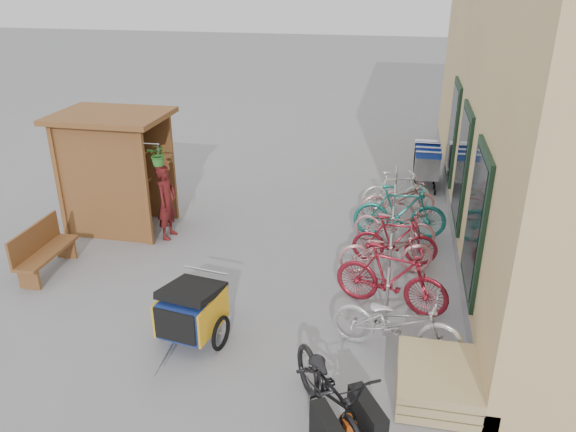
% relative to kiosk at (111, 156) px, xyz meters
% --- Properties ---
extents(ground, '(80.00, 80.00, 0.00)m').
position_rel_kiosk_xyz_m(ground, '(3.28, -2.47, -1.55)').
color(ground, gray).
extents(kiosk, '(2.49, 1.65, 2.40)m').
position_rel_kiosk_xyz_m(kiosk, '(0.00, 0.00, 0.00)').
color(kiosk, brown).
rests_on(kiosk, ground).
extents(bike_rack, '(0.05, 5.35, 0.86)m').
position_rel_kiosk_xyz_m(bike_rack, '(5.58, -0.07, -1.04)').
color(bike_rack, '#A5A8AD').
rests_on(bike_rack, ground).
extents(pallet_stack, '(1.00, 1.20, 0.40)m').
position_rel_kiosk_xyz_m(pallet_stack, '(6.28, -3.87, -1.34)').
color(pallet_stack, tan).
rests_on(pallet_stack, ground).
extents(bench, '(0.43, 1.41, 0.89)m').
position_rel_kiosk_xyz_m(bench, '(-0.40, -2.02, -1.10)').
color(bench, brown).
rests_on(bench, ground).
extents(shopping_carts, '(0.61, 1.70, 1.10)m').
position_rel_kiosk_xyz_m(shopping_carts, '(6.28, 3.89, -0.91)').
color(shopping_carts, silver).
rests_on(shopping_carts, ground).
extents(child_trailer, '(1.02, 1.65, 0.95)m').
position_rel_kiosk_xyz_m(child_trailer, '(2.87, -3.40, -1.02)').
color(child_trailer, navy).
rests_on(child_trailer, ground).
extents(cargo_bike, '(1.58, 2.02, 1.03)m').
position_rel_kiosk_xyz_m(cargo_bike, '(5.03, -4.70, -1.04)').
color(cargo_bike, black).
rests_on(cargo_bike, ground).
extents(person_kiosk, '(0.39, 0.57, 1.52)m').
position_rel_kiosk_xyz_m(person_kiosk, '(1.20, -0.23, -0.79)').
color(person_kiosk, maroon).
rests_on(person_kiosk, ground).
extents(bike_0, '(1.91, 0.93, 0.96)m').
position_rel_kiosk_xyz_m(bike_0, '(5.74, -3.07, -1.07)').
color(bike_0, '#B1B2B6').
rests_on(bike_0, ground).
extents(bike_1, '(1.89, 0.98, 1.09)m').
position_rel_kiosk_xyz_m(bike_1, '(5.62, -1.98, -1.01)').
color(bike_1, maroon).
rests_on(bike_1, ground).
extents(bike_2, '(1.73, 0.91, 0.86)m').
position_rel_kiosk_xyz_m(bike_2, '(5.50, -0.83, -1.12)').
color(bike_2, '#C98285').
rests_on(bike_2, ground).
extents(bike_3, '(1.54, 0.45, 0.92)m').
position_rel_kiosk_xyz_m(bike_3, '(5.64, -0.44, -1.09)').
color(bike_3, maroon).
rests_on(bike_3, ground).
extents(bike_4, '(1.65, 0.82, 0.83)m').
position_rel_kiosk_xyz_m(bike_4, '(5.62, 0.33, -1.14)').
color(bike_4, '#C98285').
rests_on(bike_4, ground).
extents(bike_5, '(1.84, 0.60, 1.09)m').
position_rel_kiosk_xyz_m(bike_5, '(5.70, 0.68, -1.00)').
color(bike_5, '#208179').
rests_on(bike_5, ground).
extents(bike_6, '(1.74, 1.08, 0.86)m').
position_rel_kiosk_xyz_m(bike_6, '(5.66, 1.62, -1.12)').
color(bike_6, '#C98285').
rests_on(bike_6, ground).
extents(bike_7, '(1.57, 0.80, 0.91)m').
position_rel_kiosk_xyz_m(bike_7, '(5.60, 2.04, -1.10)').
color(bike_7, white).
rests_on(bike_7, ground).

